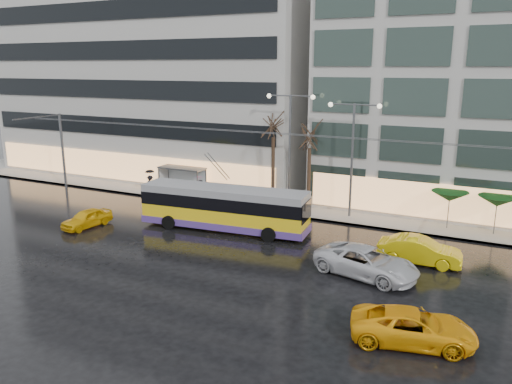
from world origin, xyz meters
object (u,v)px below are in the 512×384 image
Objects in this scene: trolleybus at (224,209)px; bus_shelter at (180,174)px; street_lamp_near at (290,136)px; taxi_a at (87,218)px.

bus_shelter is at bearing 141.34° from trolleybus.
trolleybus is 1.34× the size of street_lamp_near.
street_lamp_near is at bearing 50.77° from taxi_a.
street_lamp_near is at bearing 72.15° from trolleybus.
bus_shelter is 1.11× the size of taxi_a.
bus_shelter is (-8.23, 6.58, 0.46)m from trolleybus.
trolleybus reaches higher than taxi_a.
street_lamp_near is 2.38× the size of taxi_a.
street_lamp_near is 16.35m from taxi_a.
street_lamp_near reaches higher than trolleybus.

